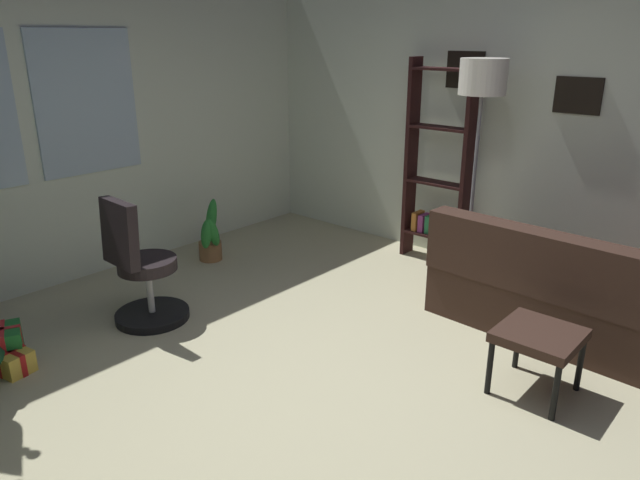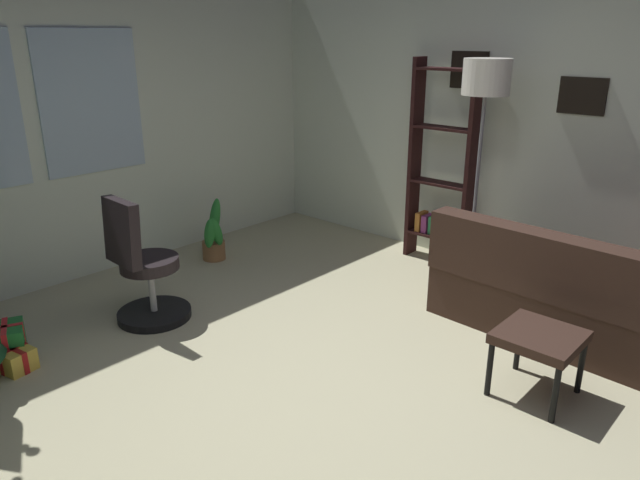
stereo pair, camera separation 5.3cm
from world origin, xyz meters
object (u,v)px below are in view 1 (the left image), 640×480
floor_lamp (482,93)px  office_chair (142,275)px  couch (601,299)px  gift_box_gold (13,361)px  gift_box_green (5,346)px  bookshelf (438,176)px  potted_plant (210,239)px  footstool (539,339)px

floor_lamp → office_chair: bearing=147.3°
couch → gift_box_gold: size_ratio=7.72×
gift_box_green → office_chair: bearing=-10.3°
bookshelf → floor_lamp: bearing=-120.4°
gift_box_green → potted_plant: bearing=12.3°
bookshelf → gift_box_gold: bearing=164.6°
office_chair → potted_plant: 1.31m
gift_box_green → floor_lamp: bearing=-26.9°
bookshelf → potted_plant: 2.24m
couch → bookshelf: bearing=72.4°
potted_plant → bookshelf: bearing=-47.4°
office_chair → floor_lamp: bearing=-32.7°
office_chair → footstool: bearing=-68.1°
office_chair → potted_plant: office_chair is taller
couch → footstool: bearing=176.8°
office_chair → potted_plant: (1.14, 0.63, -0.15)m
couch → floor_lamp: floor_lamp is taller
couch → potted_plant: couch is taller
gift_box_green → office_chair: 1.01m
footstool → gift_box_gold: (-2.02, 2.63, -0.29)m
gift_box_gold → potted_plant: 2.20m
couch → gift_box_gold: couch is taller
footstool → bookshelf: bookshelf is taller
footstool → gift_box_gold: size_ratio=1.69×
floor_lamp → potted_plant: floor_lamp is taller
gift_box_green → bookshelf: 3.79m
gift_box_gold → bookshelf: bearing=-15.4°
potted_plant → office_chair: bearing=-151.0°
footstool → couch: bearing=-3.2°
floor_lamp → bookshelf: bearing=59.6°
gift_box_gold → potted_plant: potted_plant is taller
gift_box_green → gift_box_gold: bearing=-97.2°
couch → footstool: (-1.01, 0.06, 0.08)m
gift_box_gold → footstool: bearing=-52.4°
gift_box_green → office_chair: (0.96, -0.17, 0.26)m
footstool → gift_box_green: bearing=125.8°
footstool → potted_plant: 3.23m
office_chair → potted_plant: size_ratio=1.63×
couch → gift_box_green: 4.14m
gift_box_gold → office_chair: (0.98, -0.03, 0.31)m
floor_lamp → potted_plant: (-1.16, 2.10, -1.41)m
office_chair → bookshelf: size_ratio=0.52×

